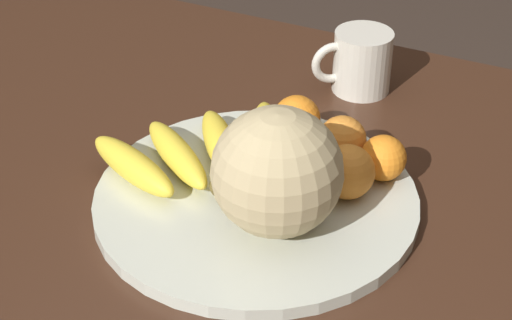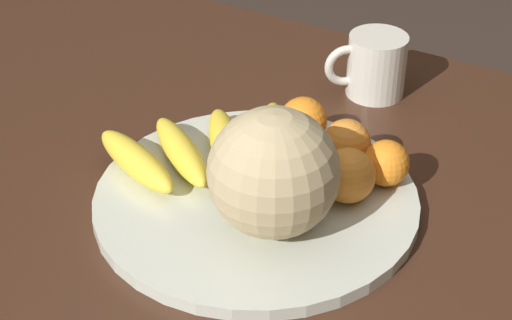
{
  "view_description": "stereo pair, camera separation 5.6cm",
  "coord_description": "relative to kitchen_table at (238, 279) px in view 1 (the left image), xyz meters",
  "views": [
    {
      "loc": [
        -0.36,
        0.69,
        1.33
      ],
      "look_at": [
        -0.01,
        -0.04,
        0.77
      ],
      "focal_mm": 60.0,
      "sensor_mm": 36.0,
      "label": 1
    },
    {
      "loc": [
        -0.41,
        0.66,
        1.33
      ],
      "look_at": [
        -0.01,
        -0.04,
        0.77
      ],
      "focal_mm": 60.0,
      "sensor_mm": 36.0,
      "label": 2
    }
  ],
  "objects": [
    {
      "name": "kitchen_table",
      "position": [
        0.0,
        0.0,
        0.0
      ],
      "size": [
        1.36,
        1.03,
        0.7
      ],
      "color": "#3D2316",
      "rests_on": "ground_plane"
    },
    {
      "name": "fruit_bowl",
      "position": [
        -0.01,
        -0.04,
        0.1
      ],
      "size": [
        0.38,
        0.38,
        0.02
      ],
      "color": "beige",
      "rests_on": "kitchen_table"
    },
    {
      "name": "melon",
      "position": [
        -0.05,
        0.0,
        0.18
      ],
      "size": [
        0.15,
        0.15,
        0.15
      ],
      "color": "tan",
      "rests_on": "fruit_bowl"
    },
    {
      "name": "banana_bunch",
      "position": [
        0.08,
        -0.07,
        0.12
      ],
      "size": [
        0.25,
        0.25,
        0.04
      ],
      "rotation": [
        0.0,
        0.0,
        5.53
      ],
      "color": "brown",
      "rests_on": "fruit_bowl"
    },
    {
      "name": "orange_front_left",
      "position": [
        -0.0,
        -0.17,
        0.13
      ],
      "size": [
        0.06,
        0.06,
        0.06
      ],
      "color": "orange",
      "rests_on": "fruit_bowl"
    },
    {
      "name": "orange_front_right",
      "position": [
        -0.07,
        -0.15,
        0.13
      ],
      "size": [
        0.06,
        0.06,
        0.06
      ],
      "color": "orange",
      "rests_on": "fruit_bowl"
    },
    {
      "name": "orange_mid_center",
      "position": [
        0.01,
        -0.11,
        0.14
      ],
      "size": [
        0.07,
        0.07,
        0.07
      ],
      "color": "orange",
      "rests_on": "fruit_bowl"
    },
    {
      "name": "orange_back_left",
      "position": [
        -0.1,
        -0.09,
        0.14
      ],
      "size": [
        0.07,
        0.07,
        0.07
      ],
      "color": "orange",
      "rests_on": "fruit_bowl"
    },
    {
      "name": "orange_back_right",
      "position": [
        -0.13,
        -0.14,
        0.13
      ],
      "size": [
        0.06,
        0.06,
        0.06
      ],
      "color": "orange",
      "rests_on": "fruit_bowl"
    },
    {
      "name": "produce_tag",
      "position": [
        -0.02,
        -0.05,
        0.1
      ],
      "size": [
        0.09,
        0.09,
        0.0
      ],
      "rotation": [
        0.0,
        0.0,
        -0.73
      ],
      "color": "white",
      "rests_on": "fruit_bowl"
    },
    {
      "name": "ceramic_mug",
      "position": [
        -0.02,
        -0.36,
        0.13
      ],
      "size": [
        0.1,
        0.1,
        0.09
      ],
      "rotation": [
        0.0,
        0.0,
        0.73
      ],
      "color": "beige",
      "rests_on": "kitchen_table"
    }
  ]
}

